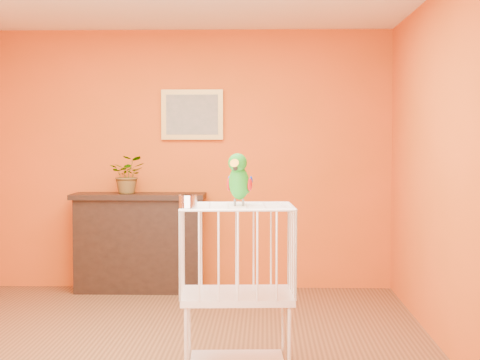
{
  "coord_description": "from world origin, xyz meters",
  "views": [
    {
      "loc": [
        0.74,
        -5.81,
        1.52
      ],
      "look_at": [
        0.58,
        -0.77,
        1.25
      ],
      "focal_mm": 60.0,
      "sensor_mm": 36.0,
      "label": 1
    }
  ],
  "objects": [
    {
      "name": "framed_picture",
      "position": [
        0.0,
        2.22,
        1.75
      ],
      "size": [
        0.62,
        0.04,
        0.5
      ],
      "color": "#BA9342",
      "rests_on": "room_shell"
    },
    {
      "name": "room_shell",
      "position": [
        0.0,
        0.0,
        1.58
      ],
      "size": [
        4.5,
        4.5,
        4.5
      ],
      "color": "#E55415",
      "rests_on": "ground"
    },
    {
      "name": "feed_cup",
      "position": [
        0.26,
        -0.96,
        1.13
      ],
      "size": [
        0.11,
        0.11,
        0.08
      ],
      "primitive_type": "cylinder",
      "color": "silver",
      "rests_on": "birdcage"
    },
    {
      "name": "birdcage",
      "position": [
        0.56,
        -0.74,
        0.56
      ],
      "size": [
        0.73,
        0.58,
        1.09
      ],
      "rotation": [
        0.0,
        0.0,
        0.06
      ],
      "color": "white",
      "rests_on": "ground"
    },
    {
      "name": "potted_plant",
      "position": [
        -0.62,
        2.04,
        1.11
      ],
      "size": [
        0.35,
        0.38,
        0.29
      ],
      "primitive_type": "imported",
      "rotation": [
        0.0,
        0.0,
        0.03
      ],
      "color": "#26722D",
      "rests_on": "console_cabinet"
    },
    {
      "name": "ground",
      "position": [
        0.0,
        0.0,
        0.0
      ],
      "size": [
        4.5,
        4.5,
        0.0
      ],
      "primitive_type": "plane",
      "color": "brown",
      "rests_on": "ground"
    },
    {
      "name": "parrot",
      "position": [
        0.57,
        -0.77,
        1.26
      ],
      "size": [
        0.17,
        0.3,
        0.34
      ],
      "rotation": [
        0.0,
        0.0,
        -0.21
      ],
      "color": "#59544C",
      "rests_on": "birdcage"
    },
    {
      "name": "console_cabinet",
      "position": [
        -0.52,
        2.02,
        0.49
      ],
      "size": [
        1.31,
        0.47,
        0.97
      ],
      "color": "black",
      "rests_on": "ground"
    }
  ]
}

